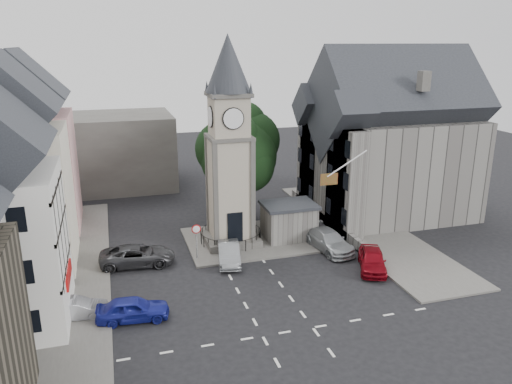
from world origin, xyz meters
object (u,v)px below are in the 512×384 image
object	(u,v)px
car_west_blue	(133,309)
pedestrian	(347,223)
clock_tower	(229,144)
car_east_red	(372,260)
stone_shelter	(289,221)

from	to	relation	value
car_west_blue	pedestrian	world-z (taller)	pedestrian
clock_tower	car_east_red	bearing A→B (deg)	-42.05
clock_tower	car_east_red	world-z (taller)	clock_tower
stone_shelter	clock_tower	bearing A→B (deg)	174.16
stone_shelter	pedestrian	distance (m)	5.38
clock_tower	stone_shelter	distance (m)	8.15
clock_tower	pedestrian	distance (m)	12.51
clock_tower	stone_shelter	size ratio (longest dim) A/B	3.78
stone_shelter	car_west_blue	bearing A→B (deg)	-144.82
clock_tower	pedestrian	xyz separation A→B (m)	(10.13, -0.49, -7.32)
car_east_red	pedestrian	distance (m)	7.36
stone_shelter	car_east_red	xyz separation A→B (m)	(3.70, -7.18, -0.79)
car_west_blue	pedestrian	distance (m)	20.57
clock_tower	car_west_blue	world-z (taller)	clock_tower
pedestrian	stone_shelter	bearing A→B (deg)	-39.75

